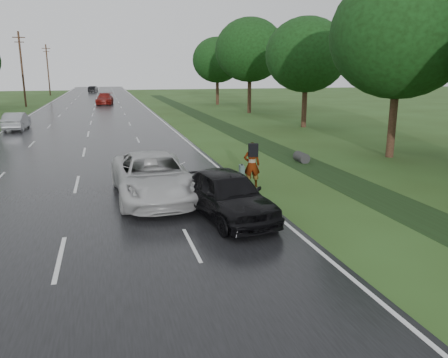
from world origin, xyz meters
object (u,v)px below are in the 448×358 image
at_px(pedestrian, 251,164).
at_px(silver_sedan, 16,121).
at_px(white_pickup, 153,176).
at_px(dark_sedan, 227,194).

xyz_separation_m(pedestrian, silver_sedan, (-12.97, 22.62, -0.24)).
distance_m(white_pickup, silver_sedan, 24.91).
xyz_separation_m(white_pickup, silver_sedan, (-8.80, 23.31, -0.13)).
height_order(white_pickup, dark_sedan, white_pickup).
xyz_separation_m(pedestrian, dark_sedan, (-2.08, -3.69, -0.14)).
distance_m(white_pickup, dark_sedan, 3.66).
bearing_deg(dark_sedan, pedestrian, 50.75).
relative_size(dark_sedan, silver_sedan, 1.09).
relative_size(white_pickup, dark_sedan, 1.28).
bearing_deg(pedestrian, dark_sedan, 69.49).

